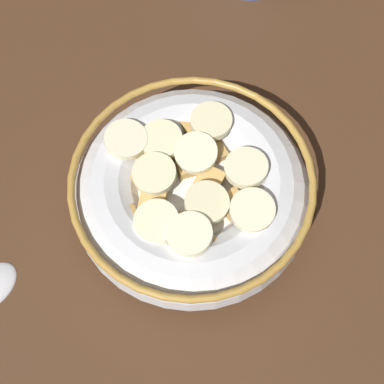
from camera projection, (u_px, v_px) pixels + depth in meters
The scene contains 2 objects.
ground_plane at pixel (192, 211), 46.12cm from camera, with size 96.37×96.37×2.00cm, color #472B19.
cereal_bowl at pixel (192, 191), 42.36cm from camera, with size 19.12×19.12×6.44cm.
Camera 1 is at (3.14, 17.34, 41.65)cm, focal length 49.38 mm.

